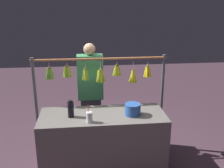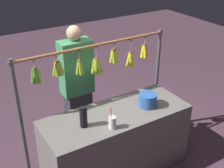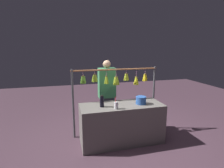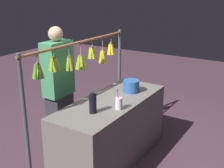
% 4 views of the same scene
% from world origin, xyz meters
% --- Properties ---
extents(ground_plane, '(12.00, 12.00, 0.00)m').
position_xyz_m(ground_plane, '(0.00, 0.00, 0.00)').
color(ground_plane, '#4B3340').
extents(market_counter, '(1.66, 0.65, 0.80)m').
position_xyz_m(market_counter, '(0.00, 0.00, 0.40)').
color(market_counter, '#66605B').
rests_on(market_counter, ground).
extents(display_rack, '(1.92, 0.14, 1.49)m').
position_xyz_m(display_rack, '(0.01, -0.44, 1.11)').
color(display_rack, '#4C4C51').
rests_on(display_rack, ground).
extents(water_bottle, '(0.08, 0.08, 0.23)m').
position_xyz_m(water_bottle, '(0.41, 0.03, 0.91)').
color(water_bottle, black).
rests_on(water_bottle, market_counter).
extents(blue_bucket, '(0.21, 0.21, 0.15)m').
position_xyz_m(blue_bucket, '(-0.39, 0.05, 0.88)').
color(blue_bucket, '#2C58A7').
rests_on(blue_bucket, market_counter).
extents(drink_cup, '(0.08, 0.08, 0.24)m').
position_xyz_m(drink_cup, '(0.18, 0.21, 0.87)').
color(drink_cup, silver).
rests_on(drink_cup, market_counter).
extents(vendor_person, '(0.39, 0.21, 1.63)m').
position_xyz_m(vendor_person, '(0.13, -0.70, 0.81)').
color(vendor_person, '#2D2D38').
rests_on(vendor_person, ground).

